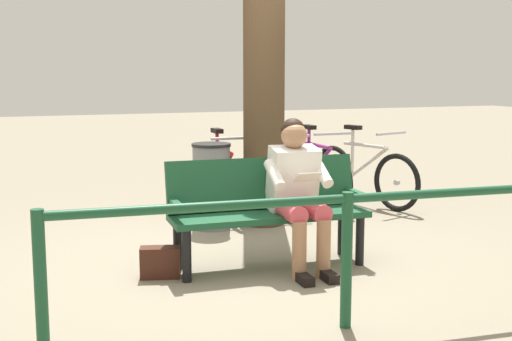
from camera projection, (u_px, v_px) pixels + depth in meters
ground_plane at (248, 263)px, 5.52m from camera, size 40.00×40.00×0.00m
bench at (267, 204)px, 5.41m from camera, size 1.63×0.58×0.87m
person_reading at (298, 187)px, 5.30m from camera, size 0.51×0.78×1.20m
handbag at (160, 262)px, 5.11m from camera, size 0.33×0.22×0.24m
tree_trunk at (264, 44)px, 6.68m from camera, size 0.42×0.42×3.69m
litter_bin at (212, 186)px, 6.69m from camera, size 0.39×0.39×0.86m
bicycle_black at (363, 174)px, 7.92m from camera, size 0.61×1.63×0.94m
bicycle_green at (316, 174)px, 7.92m from camera, size 0.48×1.68×0.94m
bicycle_orange at (279, 178)px, 7.67m from camera, size 0.49×1.66×0.94m
bicycle_red at (222, 181)px, 7.42m from camera, size 0.48×1.68×0.94m
railing_fence at (347, 231)px, 4.05m from camera, size 3.62×0.41×0.85m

